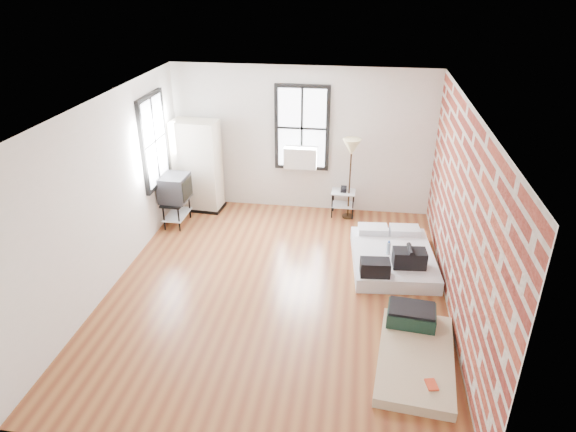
% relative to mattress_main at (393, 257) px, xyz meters
% --- Properties ---
extents(ground, '(6.00, 6.00, 0.00)m').
position_rel_mattress_main_xyz_m(ground, '(-1.75, -0.97, -0.15)').
color(ground, brown).
rests_on(ground, ground).
extents(room_shell, '(5.02, 6.02, 2.80)m').
position_rel_mattress_main_xyz_m(room_shell, '(-1.52, -0.61, 1.58)').
color(room_shell, silver).
rests_on(room_shell, ground).
extents(mattress_main, '(1.42, 1.83, 0.56)m').
position_rel_mattress_main_xyz_m(mattress_main, '(0.00, 0.00, 0.00)').
color(mattress_main, white).
rests_on(mattress_main, ground).
extents(mattress_bare, '(1.06, 1.79, 0.37)m').
position_rel_mattress_main_xyz_m(mattress_bare, '(0.20, -2.14, -0.04)').
color(mattress_bare, tan).
rests_on(mattress_bare, ground).
extents(wardrobe, '(0.95, 0.59, 1.80)m').
position_rel_mattress_main_xyz_m(wardrobe, '(-3.75, 1.68, 0.74)').
color(wardrobe, black).
rests_on(wardrobe, ground).
extents(side_table, '(0.46, 0.37, 0.60)m').
position_rel_mattress_main_xyz_m(side_table, '(-0.90, 1.75, 0.24)').
color(side_table, black).
rests_on(side_table, ground).
extents(floor_lamp, '(0.34, 0.34, 1.57)m').
position_rel_mattress_main_xyz_m(floor_lamp, '(-0.79, 1.68, 1.19)').
color(floor_lamp, black).
rests_on(floor_lamp, ground).
extents(tv_stand, '(0.50, 0.70, 0.97)m').
position_rel_mattress_main_xyz_m(tv_stand, '(-3.96, 0.93, 0.54)').
color(tv_stand, black).
rests_on(tv_stand, ground).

